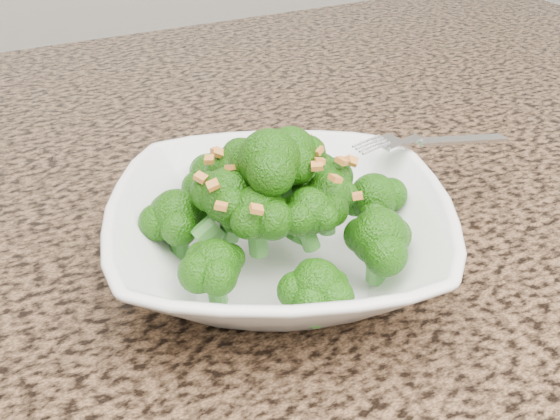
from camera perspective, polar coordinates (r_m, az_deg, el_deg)
granite_counter at (r=0.55m, az=-12.76°, el=-4.57°), size 1.64×1.04×0.03m
bowl at (r=0.49m, az=0.00°, el=-2.13°), size 0.31×0.31×0.06m
broccoli_pile at (r=0.46m, az=0.00°, el=4.65°), size 0.21×0.21×0.07m
garlic_topping at (r=0.44m, az=0.00°, el=9.15°), size 0.12×0.12×0.01m
fork at (r=0.55m, az=10.75°, el=5.52°), size 0.17×0.04×0.01m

